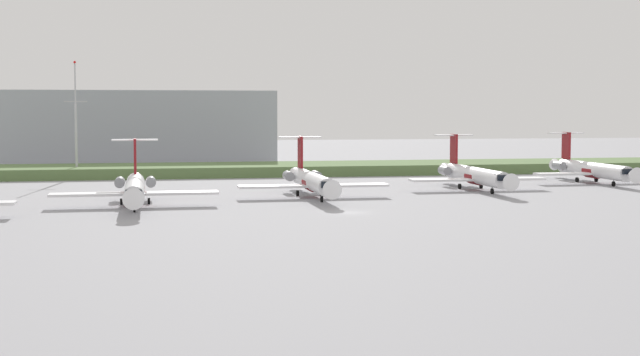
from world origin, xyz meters
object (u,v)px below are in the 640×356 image
regional_jet_second (135,188)px  regional_jet_third (312,180)px  regional_jet_fifth (592,169)px  regional_jet_fourth (474,175)px  antenna_mast (76,129)px

regional_jet_second → regional_jet_third: bearing=16.9°
regional_jet_third → regional_jet_fifth: (54.91, 16.82, 0.00)m
regional_jet_fourth → regional_jet_fifth: size_ratio=1.00×
regional_jet_fifth → antenna_mast: 98.40m
regional_jet_third → regional_jet_fourth: size_ratio=1.00×
regional_jet_second → regional_jet_fourth: bearing=15.6°
regional_jet_fourth → antenna_mast: bearing=148.8°
antenna_mast → regional_jet_second: bearing=-78.2°
regional_jet_second → antenna_mast: (-11.75, 56.00, 6.94)m
regional_jet_third → regional_jet_fifth: 57.43m
regional_jet_third → regional_jet_fourth: bearing=14.3°
regional_jet_second → regional_jet_fourth: 57.43m
regional_jet_fifth → regional_jet_second: bearing=-163.0°
regional_jet_second → antenna_mast: size_ratio=1.36×
regional_jet_third → antenna_mast: (-38.17, 47.97, 6.94)m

